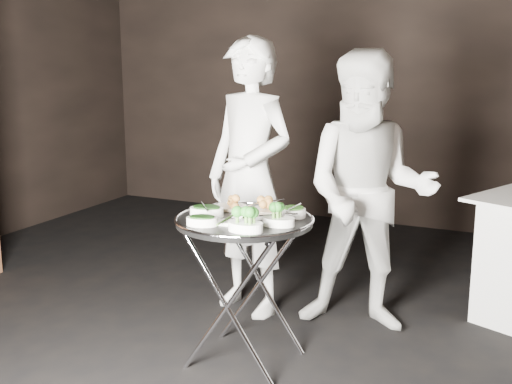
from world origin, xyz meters
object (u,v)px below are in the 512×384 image
at_px(tray_stand, 245,284).
at_px(waiter_right, 369,193).
at_px(serving_tray, 244,220).
at_px(waiter_left, 250,178).

xyz_separation_m(tray_stand, waiter_right, (0.48, 0.75, 0.41)).
relative_size(tray_stand, waiter_right, 0.47).
relative_size(tray_stand, serving_tray, 1.08).
xyz_separation_m(tray_stand, serving_tray, (-0.00, 0.00, 0.37)).
relative_size(serving_tray, waiter_right, 0.44).
bearing_deg(waiter_right, tray_stand, -134.12).
height_order(tray_stand, serving_tray, serving_tray).
bearing_deg(serving_tray, tray_stand, -18.43).
distance_m(waiter_left, waiter_right, 0.79).
bearing_deg(waiter_left, serving_tray, -50.05).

